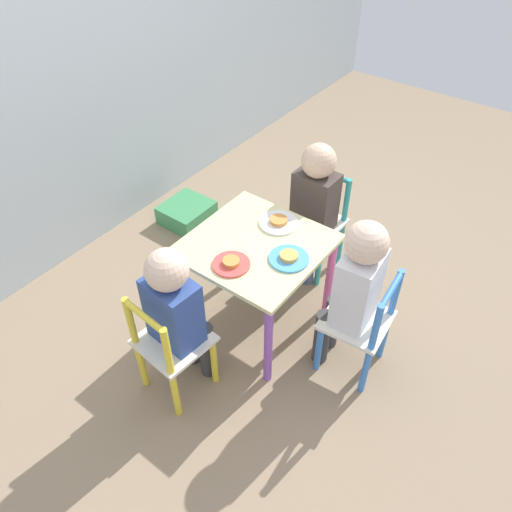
{
  "coord_description": "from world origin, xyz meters",
  "views": [
    {
      "loc": [
        -1.28,
        -0.96,
        1.86
      ],
      "look_at": [
        0.0,
        0.0,
        0.41
      ],
      "focal_mm": 35.0,
      "sensor_mm": 36.0,
      "label": 1
    }
  ],
  "objects_px": {
    "chair_yellow": "(170,347)",
    "kids_table": "(256,257)",
    "child_front": "(354,285)",
    "plate_front": "(289,258)",
    "child_right": "(313,201)",
    "plate_right": "(279,222)",
    "chair_blue": "(361,325)",
    "storage_bin": "(187,213)",
    "chair_teal": "(317,224)",
    "child_left": "(177,308)",
    "plate_left": "(231,264)"
  },
  "relations": [
    {
      "from": "chair_yellow",
      "to": "kids_table",
      "type": "bearing_deg",
      "value": -90.0
    },
    {
      "from": "child_front",
      "to": "plate_front",
      "type": "relative_size",
      "value": 4.65
    },
    {
      "from": "child_front",
      "to": "child_right",
      "type": "distance_m",
      "value": 0.6
    },
    {
      "from": "kids_table",
      "to": "plate_right",
      "type": "bearing_deg",
      "value": 0.0
    },
    {
      "from": "chair_blue",
      "to": "plate_right",
      "type": "relative_size",
      "value": 3.04
    },
    {
      "from": "storage_bin",
      "to": "plate_front",
      "type": "bearing_deg",
      "value": -111.22
    },
    {
      "from": "chair_blue",
      "to": "child_front",
      "type": "relative_size",
      "value": 0.68
    },
    {
      "from": "chair_teal",
      "to": "chair_blue",
      "type": "bearing_deg",
      "value": -42.01
    },
    {
      "from": "child_front",
      "to": "child_left",
      "type": "bearing_deg",
      "value": -50.13
    },
    {
      "from": "kids_table",
      "to": "chair_teal",
      "type": "height_order",
      "value": "chair_teal"
    },
    {
      "from": "kids_table",
      "to": "chair_teal",
      "type": "relative_size",
      "value": 1.04
    },
    {
      "from": "chair_yellow",
      "to": "child_front",
      "type": "distance_m",
      "value": 0.76
    },
    {
      "from": "child_left",
      "to": "child_right",
      "type": "relative_size",
      "value": 1.0
    },
    {
      "from": "kids_table",
      "to": "child_front",
      "type": "xyz_separation_m",
      "value": [
        0.04,
        -0.45,
        0.07
      ]
    },
    {
      "from": "child_left",
      "to": "chair_yellow",
      "type": "bearing_deg",
      "value": 90.0
    },
    {
      "from": "chair_yellow",
      "to": "plate_right",
      "type": "distance_m",
      "value": 0.71
    },
    {
      "from": "chair_yellow",
      "to": "plate_left",
      "type": "relative_size",
      "value": 3.42
    },
    {
      "from": "child_front",
      "to": "storage_bin",
      "type": "distance_m",
      "value": 1.35
    },
    {
      "from": "chair_yellow",
      "to": "child_front",
      "type": "xyz_separation_m",
      "value": [
        0.55,
        -0.49,
        0.2
      ]
    },
    {
      "from": "chair_yellow",
      "to": "chair_blue",
      "type": "bearing_deg",
      "value": -129.96
    },
    {
      "from": "plate_right",
      "to": "storage_bin",
      "type": "distance_m",
      "value": 0.92
    },
    {
      "from": "chair_blue",
      "to": "plate_left",
      "type": "bearing_deg",
      "value": -72.36
    },
    {
      "from": "chair_yellow",
      "to": "plate_front",
      "type": "relative_size",
      "value": 3.18
    },
    {
      "from": "kids_table",
      "to": "chair_teal",
      "type": "xyz_separation_m",
      "value": [
        0.51,
        -0.01,
        -0.14
      ]
    },
    {
      "from": "chair_teal",
      "to": "kids_table",
      "type": "bearing_deg",
      "value": -90.0
    },
    {
      "from": "child_left",
      "to": "storage_bin",
      "type": "xyz_separation_m",
      "value": [
        0.82,
        0.75,
        -0.39
      ]
    },
    {
      "from": "plate_front",
      "to": "plate_right",
      "type": "height_order",
      "value": "same"
    },
    {
      "from": "child_right",
      "to": "plate_left",
      "type": "bearing_deg",
      "value": -89.71
    },
    {
      "from": "chair_yellow",
      "to": "child_left",
      "type": "height_order",
      "value": "child_left"
    },
    {
      "from": "child_left",
      "to": "child_front",
      "type": "relative_size",
      "value": 0.95
    },
    {
      "from": "chair_blue",
      "to": "chair_teal",
      "type": "xyz_separation_m",
      "value": [
        0.47,
        0.5,
        0.0
      ]
    },
    {
      "from": "chair_blue",
      "to": "child_right",
      "type": "relative_size",
      "value": 0.72
    },
    {
      "from": "child_left",
      "to": "chair_teal",
      "type": "bearing_deg",
      "value": -87.81
    },
    {
      "from": "child_front",
      "to": "plate_front",
      "type": "height_order",
      "value": "child_front"
    },
    {
      "from": "chair_blue",
      "to": "child_right",
      "type": "distance_m",
      "value": 0.67
    },
    {
      "from": "child_front",
      "to": "chair_blue",
      "type": "bearing_deg",
      "value": 90.0
    },
    {
      "from": "kids_table",
      "to": "plate_left",
      "type": "relative_size",
      "value": 3.58
    },
    {
      "from": "kids_table",
      "to": "chair_blue",
      "type": "bearing_deg",
      "value": -85.1
    },
    {
      "from": "child_right",
      "to": "child_front",
      "type": "bearing_deg",
      "value": -41.92
    },
    {
      "from": "child_front",
      "to": "plate_left",
      "type": "bearing_deg",
      "value": -70.23
    },
    {
      "from": "kids_table",
      "to": "chair_yellow",
      "type": "relative_size",
      "value": 1.04
    },
    {
      "from": "chair_blue",
      "to": "plate_front",
      "type": "xyz_separation_m",
      "value": [
        -0.04,
        0.34,
        0.22
      ]
    },
    {
      "from": "chair_teal",
      "to": "child_right",
      "type": "relative_size",
      "value": 0.72
    },
    {
      "from": "plate_front",
      "to": "plate_right",
      "type": "relative_size",
      "value": 0.95
    },
    {
      "from": "chair_yellow",
      "to": "storage_bin",
      "type": "relative_size",
      "value": 1.93
    },
    {
      "from": "chair_teal",
      "to": "child_left",
      "type": "distance_m",
      "value": 0.97
    },
    {
      "from": "storage_bin",
      "to": "kids_table",
      "type": "bearing_deg",
      "value": -115.19
    },
    {
      "from": "chair_teal",
      "to": "child_right",
      "type": "bearing_deg",
      "value": -90.0
    },
    {
      "from": "child_right",
      "to": "plate_right",
      "type": "xyz_separation_m",
      "value": [
        -0.28,
        0.01,
        0.04
      ]
    },
    {
      "from": "child_right",
      "to": "plate_front",
      "type": "xyz_separation_m",
      "value": [
        -0.45,
        -0.16,
        0.04
      ]
    }
  ]
}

